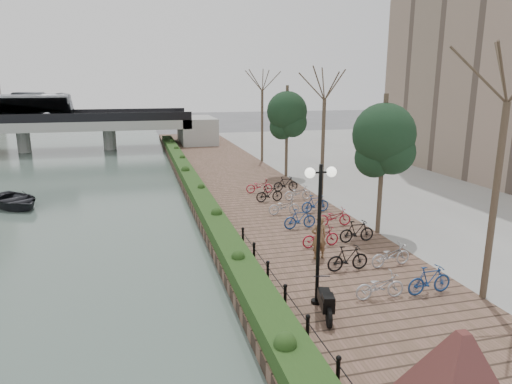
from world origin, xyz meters
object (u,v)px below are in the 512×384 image
object	(u,v)px
lamppost	(320,204)
pedestrian	(319,237)
boat	(14,200)
motorcycle	(325,300)

from	to	relation	value
lamppost	pedestrian	distance (m)	4.61
pedestrian	boat	world-z (taller)	pedestrian
lamppost	pedestrian	size ratio (longest dim) A/B	2.54
motorcycle	lamppost	bearing A→B (deg)	98.31
lamppost	motorcycle	distance (m)	2.93
boat	motorcycle	bearing A→B (deg)	-90.77
lamppost	motorcycle	bearing A→B (deg)	-94.70
boat	lamppost	bearing A→B (deg)	-89.30
motorcycle	boat	bearing A→B (deg)	138.33
pedestrian	motorcycle	bearing A→B (deg)	69.40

